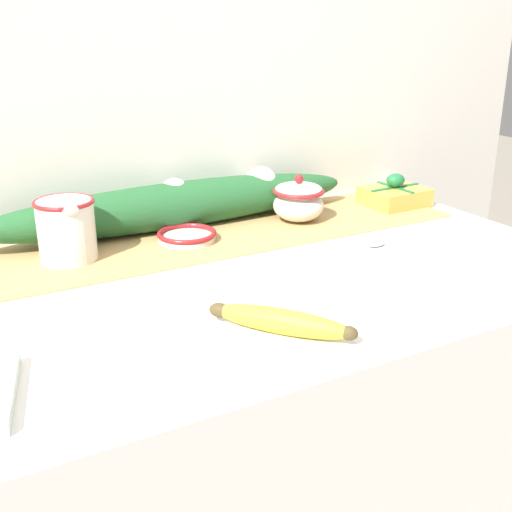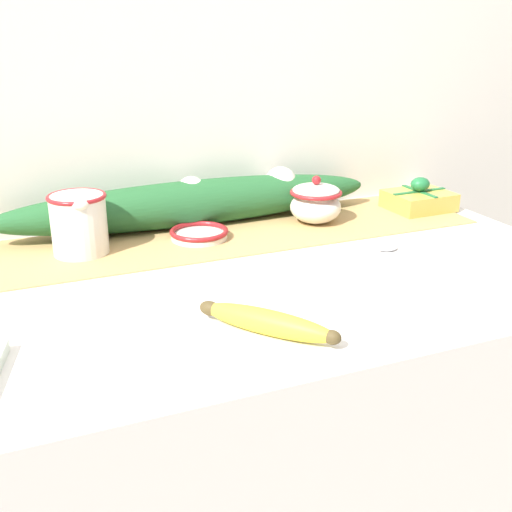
{
  "view_description": "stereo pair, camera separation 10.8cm",
  "coord_description": "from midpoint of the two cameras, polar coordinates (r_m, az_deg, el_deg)",
  "views": [
    {
      "loc": [
        -0.49,
        -0.93,
        1.36
      ],
      "look_at": [
        0.0,
        -0.05,
        0.99
      ],
      "focal_mm": 45.0,
      "sensor_mm": 36.0,
      "label": 1
    },
    {
      "loc": [
        -0.39,
        -0.98,
        1.36
      ],
      "look_at": [
        0.0,
        -0.05,
        0.99
      ],
      "focal_mm": 45.0,
      "sensor_mm": 36.0,
      "label": 2
    }
  ],
  "objects": [
    {
      "name": "small_dish",
      "position": [
        1.3,
        -8.53,
        1.75
      ],
      "size": [
        0.12,
        0.12,
        0.02
      ],
      "color": "white",
      "rests_on": "countertop"
    },
    {
      "name": "poinsettia_garland",
      "position": [
        1.39,
        -9.11,
        4.57
      ],
      "size": [
        0.84,
        0.11,
        0.11
      ],
      "color": "#235B2D",
      "rests_on": "countertop"
    },
    {
      "name": "table_runner",
      "position": [
        1.32,
        -7.9,
        1.47
      ],
      "size": [
        1.17,
        0.27,
        0.0
      ],
      "primitive_type": "cube",
      "color": "tan",
      "rests_on": "countertop"
    },
    {
      "name": "sugar_bowl",
      "position": [
        1.41,
        1.61,
        4.9
      ],
      "size": [
        0.11,
        0.11,
        0.1
      ],
      "color": "white",
      "rests_on": "countertop"
    },
    {
      "name": "countertop",
      "position": [
        1.38,
        -3.37,
        -20.06
      ],
      "size": [
        1.27,
        0.73,
        0.94
      ],
      "primitive_type": "cube",
      "color": "silver",
      "rests_on": "ground_plane"
    },
    {
      "name": "banana",
      "position": [
        0.92,
        -1.14,
        -5.88
      ],
      "size": [
        0.16,
        0.19,
        0.04
      ],
      "rotation": [
        0.0,
        0.0,
        -0.89
      ],
      "color": "yellow",
      "rests_on": "countertop"
    },
    {
      "name": "gift_box",
      "position": [
        1.57,
        10.3,
        5.34
      ],
      "size": [
        0.14,
        0.12,
        0.08
      ],
      "rotation": [
        0.0,
        0.0,
        0.03
      ],
      "color": "gold",
      "rests_on": "countertop"
    },
    {
      "name": "spoon",
      "position": [
        1.28,
        7.9,
        0.98
      ],
      "size": [
        0.16,
        0.03,
        0.01
      ],
      "rotation": [
        0.0,
        0.0,
        0.02
      ],
      "color": "silver",
      "rests_on": "countertop"
    },
    {
      "name": "cream_pitcher",
      "position": [
        1.24,
        -18.94,
        2.35
      ],
      "size": [
        0.11,
        0.13,
        0.12
      ],
      "color": "white",
      "rests_on": "countertop"
    },
    {
      "name": "back_wall",
      "position": [
        1.42,
        -10.96,
        13.48
      ],
      "size": [
        2.07,
        0.04,
        2.4
      ],
      "primitive_type": "cube",
      "color": "silver",
      "rests_on": "ground_plane"
    }
  ]
}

